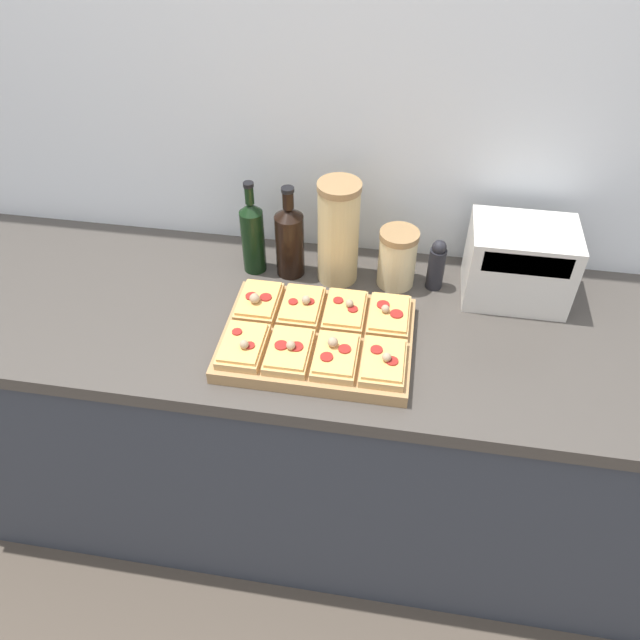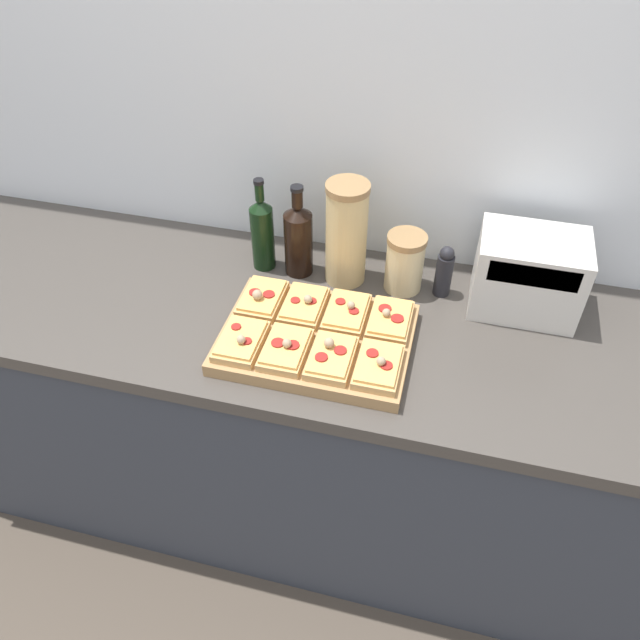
# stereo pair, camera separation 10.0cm
# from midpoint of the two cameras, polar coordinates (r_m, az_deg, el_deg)

# --- Properties ---
(ground_plane) EXTENTS (12.00, 12.00, 0.00)m
(ground_plane) POSITION_cam_midpoint_polar(r_m,az_deg,el_deg) (2.18, -2.64, -23.49)
(ground_plane) COLOR #4C4238
(wall_back) EXTENTS (6.00, 0.06, 2.50)m
(wall_back) POSITION_cam_midpoint_polar(r_m,az_deg,el_deg) (1.72, 0.59, 17.08)
(wall_back) COLOR silver
(wall_back) RESTS_ON ground_plane
(kitchen_counter) EXTENTS (2.63, 0.67, 0.89)m
(kitchen_counter) POSITION_cam_midpoint_polar(r_m,az_deg,el_deg) (1.95, -1.20, -9.55)
(kitchen_counter) COLOR #333842
(kitchen_counter) RESTS_ON ground_plane
(cutting_board) EXTENTS (0.46, 0.34, 0.03)m
(cutting_board) POSITION_cam_midpoint_polar(r_m,az_deg,el_deg) (1.54, -2.04, -1.82)
(cutting_board) COLOR #A37A4C
(cutting_board) RESTS_ON kitchen_counter
(pizza_slice_back_left) EXTENTS (0.10, 0.15, 0.05)m
(pizza_slice_back_left) POSITION_cam_midpoint_polar(r_m,az_deg,el_deg) (1.61, -7.40, 1.65)
(pizza_slice_back_left) COLOR tan
(pizza_slice_back_left) RESTS_ON cutting_board
(pizza_slice_back_midleft) EXTENTS (0.10, 0.15, 0.05)m
(pizza_slice_back_midleft) POSITION_cam_midpoint_polar(r_m,az_deg,el_deg) (1.59, -3.49, 1.24)
(pizza_slice_back_midleft) COLOR tan
(pizza_slice_back_midleft) RESTS_ON cutting_board
(pizza_slice_back_midright) EXTENTS (0.10, 0.15, 0.05)m
(pizza_slice_back_midright) POSITION_cam_midpoint_polar(r_m,az_deg,el_deg) (1.57, 0.49, 0.81)
(pizza_slice_back_midright) COLOR tan
(pizza_slice_back_midright) RESTS_ON cutting_board
(pizza_slice_back_right) EXTENTS (0.10, 0.15, 0.05)m
(pizza_slice_back_right) POSITION_cam_midpoint_polar(r_m,az_deg,el_deg) (1.56, 4.52, 0.38)
(pizza_slice_back_right) COLOR tan
(pizza_slice_back_right) RESTS_ON cutting_board
(pizza_slice_front_left) EXTENTS (0.10, 0.15, 0.05)m
(pizza_slice_front_left) POSITION_cam_midpoint_polar(r_m,az_deg,el_deg) (1.50, -8.95, -2.37)
(pizza_slice_front_left) COLOR tan
(pizza_slice_front_left) RESTS_ON cutting_board
(pizza_slice_front_midleft) EXTENTS (0.10, 0.15, 0.05)m
(pizza_slice_front_midleft) POSITION_cam_midpoint_polar(r_m,az_deg,el_deg) (1.47, -4.79, -2.87)
(pizza_slice_front_midleft) COLOR tan
(pizza_slice_front_midleft) RESTS_ON cutting_board
(pizza_slice_front_midright) EXTENTS (0.10, 0.15, 0.05)m
(pizza_slice_front_midright) POSITION_cam_midpoint_polar(r_m,az_deg,el_deg) (1.46, -0.52, -3.35)
(pizza_slice_front_midright) COLOR tan
(pizza_slice_front_midright) RESTS_ON cutting_board
(pizza_slice_front_right) EXTENTS (0.10, 0.15, 0.05)m
(pizza_slice_front_right) POSITION_cam_midpoint_polar(r_m,az_deg,el_deg) (1.45, 3.87, -3.88)
(pizza_slice_front_right) COLOR tan
(pizza_slice_front_right) RESTS_ON cutting_board
(olive_oil_bottle) EXTENTS (0.06, 0.06, 0.28)m
(olive_oil_bottle) POSITION_cam_midpoint_polar(r_m,az_deg,el_deg) (1.74, -7.84, 7.63)
(olive_oil_bottle) COLOR black
(olive_oil_bottle) RESTS_ON kitchen_counter
(wine_bottle) EXTENTS (0.08, 0.08, 0.27)m
(wine_bottle) POSITION_cam_midpoint_polar(r_m,az_deg,el_deg) (1.71, -4.49, 7.31)
(wine_bottle) COLOR black
(wine_bottle) RESTS_ON kitchen_counter
(grain_jar_tall) EXTENTS (0.12, 0.12, 0.30)m
(grain_jar_tall) POSITION_cam_midpoint_polar(r_m,az_deg,el_deg) (1.67, -0.05, 7.96)
(grain_jar_tall) COLOR tan
(grain_jar_tall) RESTS_ON kitchen_counter
(grain_jar_short) EXTENTS (0.11, 0.11, 0.17)m
(grain_jar_short) POSITION_cam_midpoint_polar(r_m,az_deg,el_deg) (1.69, 5.39, 5.63)
(grain_jar_short) COLOR beige
(grain_jar_short) RESTS_ON kitchen_counter
(pepper_mill) EXTENTS (0.05, 0.05, 0.15)m
(pepper_mill) POSITION_cam_midpoint_polar(r_m,az_deg,el_deg) (1.70, 8.95, 4.96)
(pepper_mill) COLOR black
(pepper_mill) RESTS_ON kitchen_counter
(toaster_oven) EXTENTS (0.29, 0.19, 0.21)m
(toaster_oven) POSITION_cam_midpoint_polar(r_m,az_deg,el_deg) (1.70, 16.14, 4.98)
(toaster_oven) COLOR beige
(toaster_oven) RESTS_ON kitchen_counter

